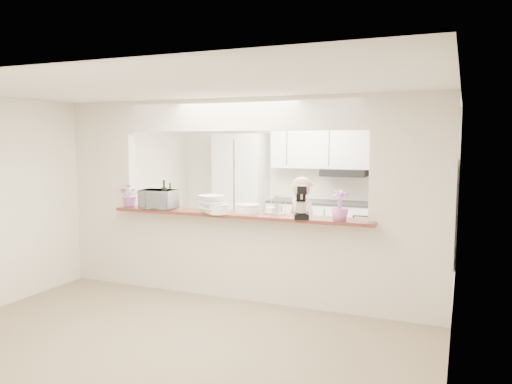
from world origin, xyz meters
The scene contains 19 objects.
floor centered at (0.00, 0.00, 0.00)m, with size 6.00×6.00×0.00m, color gray.
tile_overlay centered at (0.00, 1.55, 0.01)m, with size 5.00×2.90×0.01m, color beige.
partition centered at (0.00, 0.00, 1.48)m, with size 5.00×0.15×2.50m.
bar_counter centered at (0.00, 0.00, 0.58)m, with size 3.40×0.38×1.09m.
kitchen_cabinets centered at (-0.19, 2.72, 0.97)m, with size 3.15×0.62×2.25m.
refrigerator centered at (2.05, 2.65, 0.85)m, with size 0.75×0.70×1.70m, color #ACACB1.
flower_left centered at (-1.60, -0.05, 1.25)m, with size 0.28×0.24×0.31m, color pink.
wine_bottle_a centered at (-1.05, 0.07, 1.22)m, with size 0.07×0.07×0.33m.
wine_bottle_b centered at (-1.00, -0.15, 1.24)m, with size 0.08×0.08×0.39m.
toaster_oven centered at (-1.12, -0.10, 1.22)m, with size 0.45×0.31×0.25m, color #A1A1A6.
serving_bowls centered at (-0.30, -0.17, 1.20)m, with size 0.30×0.30×0.22m, color white.
plate_stack_a centered at (-0.19, -0.19, 1.15)m, with size 0.26×0.26×0.12m.
plate_stack_b centered at (0.10, 0.03, 1.14)m, with size 0.30×0.30×0.11m.
red_bowl centered at (0.12, 0.08, 1.13)m, with size 0.17×0.17×0.08m, color maroon.
tan_bowl centered at (0.05, 0.08, 1.12)m, with size 0.14×0.14×0.07m, color tan.
utensil_caddy centered at (0.45, 0.05, 1.19)m, with size 0.29×0.23×0.24m.
stand_mixer centered at (0.85, -0.14, 1.26)m, with size 0.25×0.30×0.38m.
flower_right centered at (1.30, -0.15, 1.26)m, with size 0.20×0.20×0.35m, color #B16BC6.
person centered at (0.58, 0.80, 0.75)m, with size 0.54×0.36×1.49m, color tan.
Camera 1 is at (2.56, -5.59, 1.99)m, focal length 35.00 mm.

